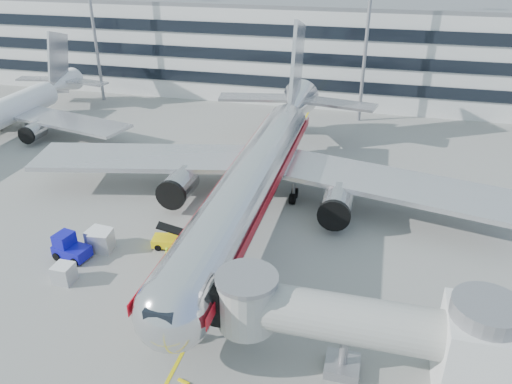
% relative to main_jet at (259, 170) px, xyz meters
% --- Properties ---
extents(ground, '(180.00, 180.00, 0.00)m').
position_rel_main_jet_xyz_m(ground, '(0.00, -11.72, -4.23)').
color(ground, gray).
rests_on(ground, ground).
extents(lead_in_line, '(0.25, 70.00, 0.01)m').
position_rel_main_jet_xyz_m(lead_in_line, '(0.00, -1.72, -4.23)').
color(lead_in_line, yellow).
rests_on(lead_in_line, ground).
extents(main_jet, '(50.95, 48.70, 16.06)m').
position_rel_main_jet_xyz_m(main_jet, '(0.00, 0.00, 0.00)').
color(main_jet, silver).
rests_on(main_jet, ground).
extents(jet_bridge, '(17.80, 4.50, 7.00)m').
position_rel_main_jet_xyz_m(jet_bridge, '(12.18, -19.72, -0.36)').
color(jet_bridge, silver).
rests_on(jet_bridge, ground).
extents(terminal, '(150.00, 24.25, 15.60)m').
position_rel_main_jet_xyz_m(terminal, '(0.00, 46.23, 3.57)').
color(terminal, silver).
rests_on(terminal, ground).
extents(light_mast_west, '(2.40, 1.20, 25.45)m').
position_rel_main_jet_xyz_m(light_mast_west, '(-35.00, 30.28, 10.64)').
color(light_mast_west, gray).
rests_on(light_mast_west, ground).
extents(light_mast_centre, '(2.40, 1.20, 25.45)m').
position_rel_main_jet_xyz_m(light_mast_centre, '(8.00, 30.28, 10.64)').
color(light_mast_centre, gray).
rests_on(light_mast_centre, ground).
extents(belt_loader, '(4.85, 2.37, 2.27)m').
position_rel_main_jet_xyz_m(belt_loader, '(-5.21, -8.98, -3.59)').
color(belt_loader, yellow).
rests_on(belt_loader, ground).
extents(baggage_tug, '(3.32, 2.42, 2.29)m').
position_rel_main_jet_xyz_m(baggage_tug, '(-13.58, -12.86, -3.24)').
color(baggage_tug, '#0F0EA1').
rests_on(baggage_tug, ground).
extents(cargo_container_left, '(1.90, 1.90, 1.88)m').
position_rel_main_jet_xyz_m(cargo_container_left, '(-11.93, -10.89, -3.29)').
color(cargo_container_left, silver).
rests_on(cargo_container_left, ground).
extents(cargo_container_right, '(1.95, 1.95, 1.88)m').
position_rel_main_jet_xyz_m(cargo_container_right, '(-11.50, -11.11, -3.29)').
color(cargo_container_right, silver).
rests_on(cargo_container_right, ground).
extents(cargo_container_front, '(1.50, 1.50, 1.59)m').
position_rel_main_jet_xyz_m(cargo_container_front, '(-12.08, -16.00, -3.43)').
color(cargo_container_front, silver).
rests_on(cargo_container_front, ground).
extents(ramp_worker, '(0.77, 0.76, 1.80)m').
position_rel_main_jet_xyz_m(ramp_worker, '(-4.86, -11.88, -3.34)').
color(ramp_worker, '#A9E518').
rests_on(ramp_worker, ground).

